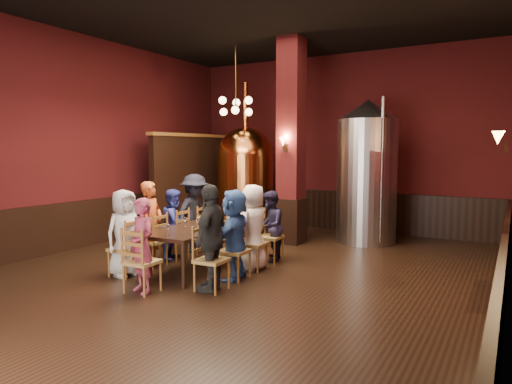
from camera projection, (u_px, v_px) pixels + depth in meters
The scene contains 41 objects.
room at pixel (234, 139), 7.47m from camera, with size 10.00×10.02×4.50m.
wainscot_right at pixel (503, 278), 5.68m from camera, with size 0.08×9.90×1.00m, color black.
wainscot_back at pixel (336, 210), 11.92m from camera, with size 7.90×0.08×1.00m, color black.
wainscot_left at pixel (76, 225), 9.59m from camera, with size 0.08×9.90×1.00m, color black.
column at pixel (291, 142), 10.04m from camera, with size 0.58×0.58×4.50m, color #480F13.
partition at pixel (197, 183), 11.92m from camera, with size 0.22×3.50×2.40m, color black.
pendant_cluster at pixel (236, 106), 10.78m from camera, with size 0.90×0.90×1.70m, color #A57226, non-canonical shape.
sconce_wall at pixel (506, 141), 6.24m from camera, with size 0.20×0.20×0.36m, color black, non-canonical shape.
sconce_column at pixel (285, 144), 9.78m from camera, with size 0.20×0.20×0.36m, color black, non-canonical shape.
dining_table at pixel (202, 229), 8.00m from camera, with size 1.10×2.44×0.75m.
chair_0 at pixel (125, 248), 7.53m from camera, with size 0.46×0.46×0.92m, color brown, non-canonical shape.
person_0 at pixel (125, 233), 7.50m from camera, with size 0.70×0.46×1.44m, color silver.
chair_1 at pixel (152, 241), 8.12m from camera, with size 0.46×0.46×0.92m, color brown, non-canonical shape.
person_1 at pixel (151, 224), 8.09m from camera, with size 0.56×0.37×1.53m, color #A9461D.
chair_2 at pixel (175, 235), 8.70m from camera, with size 0.46×0.46×0.92m, color brown, non-canonical shape.
person_2 at pixel (174, 224), 8.68m from camera, with size 0.65×0.32×1.34m, color navy.
chair_3 at pixel (195, 229), 9.29m from camera, with size 0.46×0.46×0.92m, color brown, non-canonical shape.
person_3 at pixel (195, 213), 9.26m from camera, with size 1.03×0.59×1.59m, color black.
chair_4 at pixel (212, 260), 6.75m from camera, with size 0.46×0.46×0.92m, color brown, non-canonical shape.
person_4 at pixel (211, 238), 6.72m from camera, with size 0.93×0.39×1.59m, color black.
chair_5 at pixel (234, 251), 7.34m from camera, with size 0.46×0.46×0.92m, color brown, non-canonical shape.
person_5 at pixel (234, 234), 7.31m from camera, with size 1.35×0.43×1.46m, color #3961AC.
chair_6 at pixel (253, 243), 7.92m from camera, with size 0.46×0.46×0.92m, color brown, non-canonical shape.
person_6 at pixel (253, 227), 7.90m from camera, with size 0.73×0.47×1.49m, color white.
chair_7 at pixel (270, 237), 8.52m from camera, with size 0.46×0.46×0.92m, color brown, non-canonical shape.
person_7 at pixel (270, 226), 8.50m from camera, with size 0.64×0.32×1.32m, color #211C39.
chair_8 at pixel (142, 261), 6.65m from camera, with size 0.46×0.46×0.92m, color brown, non-canonical shape.
person_8 at pixel (142, 246), 6.63m from camera, with size 0.51×0.33×1.39m, color #8D2F47.
copper_kettle at pixel (246, 178), 11.52m from camera, with size 1.58×1.58×3.73m.
steel_vessel at pixel (367, 172), 10.16m from camera, with size 1.69×1.69×3.18m.
rose_vase at pixel (234, 208), 8.82m from camera, with size 0.18×0.18×0.31m.
wine_glass_0 at pixel (185, 223), 7.83m from camera, with size 0.07×0.07×0.17m, color white, non-canonical shape.
wine_glass_1 at pixel (222, 222), 7.93m from camera, with size 0.07×0.07×0.17m, color white, non-canonical shape.
wine_glass_2 at pixel (217, 218), 8.34m from camera, with size 0.07×0.07×0.17m, color white, non-canonical shape.
wine_glass_3 at pixel (168, 230), 7.09m from camera, with size 0.07×0.07×0.17m, color white, non-canonical shape.
wine_glass_4 at pixel (220, 216), 8.63m from camera, with size 0.07×0.07×0.17m, color white, non-canonical shape.
wine_glass_5 at pixel (228, 217), 8.52m from camera, with size 0.07×0.07×0.17m, color white, non-canonical shape.
wine_glass_6 at pixel (197, 223), 7.74m from camera, with size 0.07×0.07×0.17m, color white, non-canonical shape.
wine_glass_7 at pixel (227, 220), 8.13m from camera, with size 0.07×0.07×0.17m, color white, non-canonical shape.
wine_glass_8 at pixel (199, 218), 8.30m from camera, with size 0.07×0.07×0.17m, color white, non-canonical shape.
wine_glass_9 at pixel (214, 216), 8.65m from camera, with size 0.07×0.07×0.17m, color white, non-canonical shape.
Camera 1 is at (4.05, -6.35, 2.10)m, focal length 32.00 mm.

